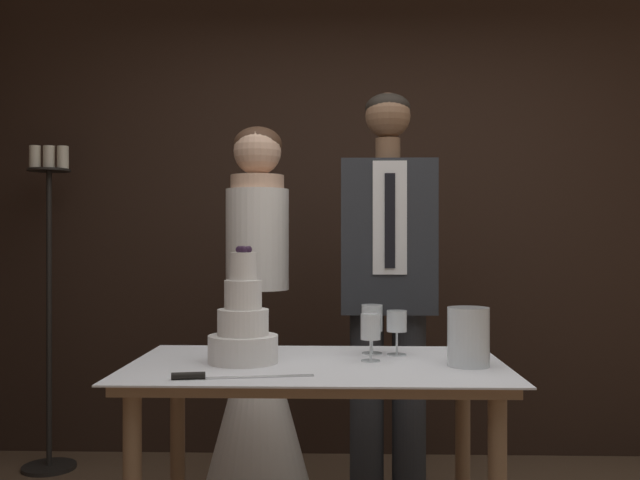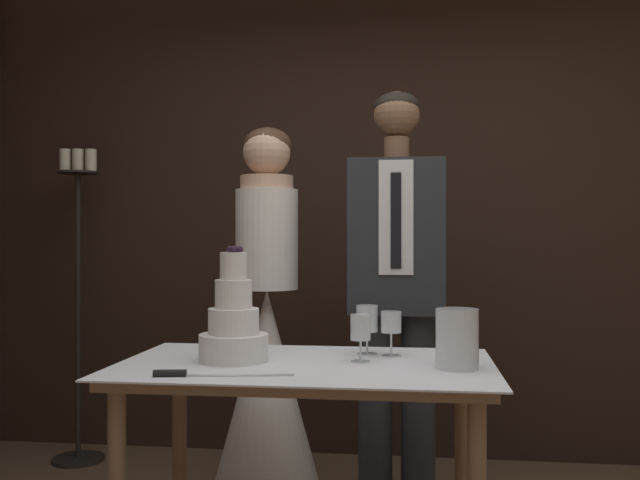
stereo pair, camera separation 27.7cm
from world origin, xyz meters
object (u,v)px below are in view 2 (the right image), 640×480
(wine_glass_near, at_px, (391,325))
(wine_glass_far, at_px, (367,321))
(hurricane_candle, at_px, (457,340))
(candle_stand, at_px, (78,302))
(bride, at_px, (267,369))
(cake_knife, at_px, (196,374))
(tiered_cake, at_px, (234,325))
(groom, at_px, (397,281))
(cake_table, at_px, (306,394))
(wine_glass_middle, at_px, (361,330))

(wine_glass_near, xyz_separation_m, wine_glass_far, (-0.09, 0.03, 0.01))
(hurricane_candle, height_order, candle_stand, candle_stand)
(bride, bearing_deg, candle_stand, 153.76)
(cake_knife, bearing_deg, wine_glass_near, 27.89)
(wine_glass_near, bearing_deg, cake_knife, -142.06)
(tiered_cake, bearing_deg, candle_stand, 132.31)
(cake_knife, height_order, groom, groom)
(hurricane_candle, bearing_deg, cake_table, 174.83)
(tiered_cake, height_order, groom, groom)
(cake_table, relative_size, wine_glass_middle, 7.77)
(wine_glass_far, relative_size, bride, 0.10)
(cake_table, relative_size, cake_knife, 2.97)
(wine_glass_near, bearing_deg, tiered_cake, -162.21)
(groom, height_order, candle_stand, groom)
(wine_glass_near, xyz_separation_m, bride, (-0.57, 0.59, -0.28))
(tiered_cake, height_order, hurricane_candle, tiered_cake)
(wine_glass_middle, relative_size, wine_glass_far, 0.91)
(cake_table, bearing_deg, wine_glass_near, 31.19)
(wine_glass_far, relative_size, candle_stand, 0.10)
(wine_glass_far, bearing_deg, bride, 130.89)
(groom, distance_m, candle_stand, 1.86)
(wine_glass_near, bearing_deg, cake_table, -148.81)
(tiered_cake, height_order, candle_stand, candle_stand)
(hurricane_candle, bearing_deg, groom, 104.71)
(wine_glass_middle, height_order, hurricane_candle, hurricane_candle)
(cake_knife, distance_m, candle_stand, 2.00)
(tiered_cake, distance_m, wine_glass_far, 0.49)
(tiered_cake, xyz_separation_m, groom, (0.54, 0.76, 0.11))
(wine_glass_middle, bearing_deg, groom, 81.58)
(wine_glass_near, relative_size, groom, 0.09)
(cake_knife, xyz_separation_m, bride, (0.00, 1.04, -0.17))
(tiered_cake, relative_size, cake_knife, 0.93)
(bride, bearing_deg, wine_glass_near, -45.75)
(groom, bearing_deg, hurricane_candle, -75.29)
(cake_knife, xyz_separation_m, candle_stand, (-1.17, 1.62, 0.06))
(tiered_cake, bearing_deg, hurricane_candle, -3.49)
(bride, distance_m, candle_stand, 1.34)
(tiered_cake, distance_m, hurricane_candle, 0.75)
(wine_glass_near, height_order, wine_glass_middle, wine_glass_middle)
(cake_table, distance_m, wine_glass_near, 0.40)
(cake_knife, height_order, wine_glass_middle, wine_glass_middle)
(hurricane_candle, bearing_deg, cake_knife, -163.63)
(cake_table, height_order, candle_stand, candle_stand)
(cake_knife, relative_size, wine_glass_middle, 2.61)
(tiered_cake, bearing_deg, cake_table, -0.10)
(groom, bearing_deg, wine_glass_middle, -98.42)
(cake_knife, bearing_deg, tiered_cake, 70.78)
(cake_knife, xyz_separation_m, wine_glass_far, (0.49, 0.48, 0.11))
(cake_knife, distance_m, bride, 1.05)
(cake_table, height_order, wine_glass_far, wine_glass_far)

